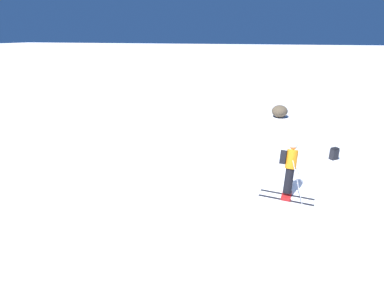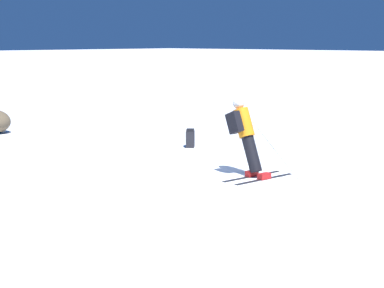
# 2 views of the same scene
# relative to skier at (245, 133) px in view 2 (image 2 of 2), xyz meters

# --- Properties ---
(ground_plane) EXTENTS (300.00, 300.00, 0.00)m
(ground_plane) POSITION_rel_skier_xyz_m (0.46, 0.01, -0.93)
(ground_plane) COLOR white
(skier) EXTENTS (1.48, 1.70, 1.71)m
(skier) POSITION_rel_skier_xyz_m (0.00, 0.00, 0.00)
(skier) COLOR black
(skier) RESTS_ON ground
(spare_backpack) EXTENTS (0.36, 0.37, 0.50)m
(spare_backpack) POSITION_rel_skier_xyz_m (3.34, -1.88, -0.68)
(spare_backpack) COLOR black
(spare_backpack) RESTS_ON ground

